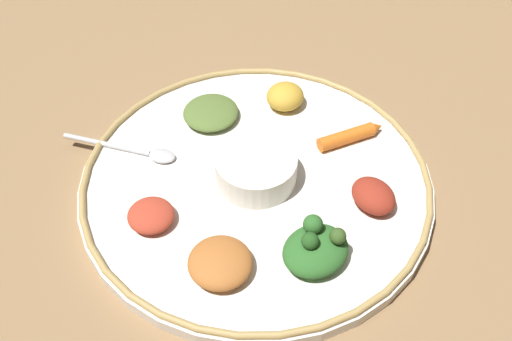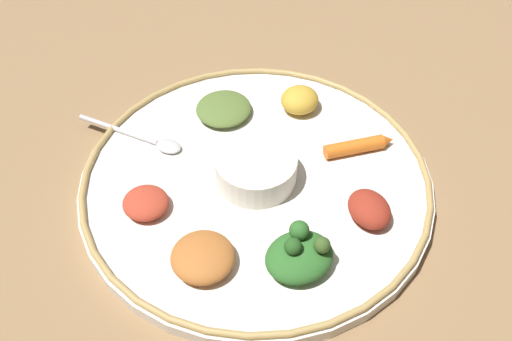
# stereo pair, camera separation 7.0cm
# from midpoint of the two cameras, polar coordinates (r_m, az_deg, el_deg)

# --- Properties ---
(ground_plane) EXTENTS (2.40, 2.40, 0.00)m
(ground_plane) POSITION_cam_midpoint_polar(r_m,az_deg,el_deg) (0.73, 2.77, -1.84)
(ground_plane) COLOR olive
(platter) EXTENTS (0.43, 0.43, 0.02)m
(platter) POSITION_cam_midpoint_polar(r_m,az_deg,el_deg) (0.72, 2.79, -1.41)
(platter) COLOR white
(platter) RESTS_ON ground_plane
(platter_rim) EXTENTS (0.43, 0.43, 0.01)m
(platter_rim) POSITION_cam_midpoint_polar(r_m,az_deg,el_deg) (0.71, 2.82, -0.81)
(platter_rim) COLOR tan
(platter_rim) RESTS_ON platter
(center_bowl) EXTENTS (0.10, 0.10, 0.04)m
(center_bowl) POSITION_cam_midpoint_polar(r_m,az_deg,el_deg) (0.70, 2.87, 0.11)
(center_bowl) COLOR silver
(center_bowl) RESTS_ON platter
(spoon) EXTENTS (0.07, 0.15, 0.01)m
(spoon) POSITION_cam_midpoint_polar(r_m,az_deg,el_deg) (0.76, -8.17, 2.96)
(spoon) COLOR silver
(spoon) RESTS_ON platter
(greens_pile) EXTENTS (0.09, 0.08, 0.05)m
(greens_pile) POSITION_cam_midpoint_polar(r_m,az_deg,el_deg) (0.63, 7.54, -8.34)
(greens_pile) COLOR #2D6628
(greens_pile) RESTS_ON platter
(carrot_near_spoon) EXTENTS (0.09, 0.06, 0.02)m
(carrot_near_spoon) POSITION_cam_midpoint_polar(r_m,az_deg,el_deg) (0.76, 12.65, 2.22)
(carrot_near_spoon) COLOR orange
(carrot_near_spoon) RESTS_ON platter
(mound_collards) EXTENTS (0.09, 0.09, 0.02)m
(mound_collards) POSITION_cam_midpoint_polar(r_m,az_deg,el_deg) (0.79, -0.64, 5.95)
(mound_collards) COLOR #567033
(mound_collards) RESTS_ON platter
(mound_beet) EXTENTS (0.06, 0.07, 0.03)m
(mound_beet) POSITION_cam_midpoint_polar(r_m,az_deg,el_deg) (0.68, 13.95, -3.85)
(mound_beet) COLOR maroon
(mound_beet) RESTS_ON platter
(mound_lentil_yellow) EXTENTS (0.06, 0.06, 0.03)m
(mound_lentil_yellow) POSITION_cam_midpoint_polar(r_m,az_deg,el_deg) (0.80, 6.84, 6.76)
(mound_lentil_yellow) COLOR gold
(mound_lentil_yellow) RESTS_ON platter
(mound_berbere_red) EXTENTS (0.07, 0.07, 0.02)m
(mound_berbere_red) POSITION_cam_midpoint_polar(r_m,az_deg,el_deg) (0.68, -7.87, -3.32)
(mound_berbere_red) COLOR #B73D28
(mound_berbere_red) RESTS_ON platter
(mound_chickpea) EXTENTS (0.09, 0.09, 0.03)m
(mound_chickpea) POSITION_cam_midpoint_polar(r_m,az_deg,el_deg) (0.63, -2.02, -8.66)
(mound_chickpea) COLOR #B2662D
(mound_chickpea) RESTS_ON platter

